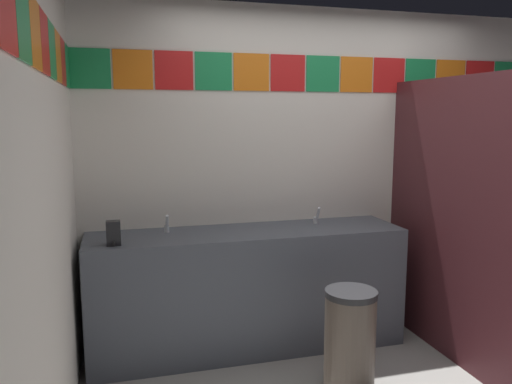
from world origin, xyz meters
name	(u,v)px	position (x,y,z in m)	size (l,w,h in m)	color
wall_back	(319,170)	(0.00, 1.44, 1.28)	(3.75, 0.09, 2.54)	silver
wall_side	(40,216)	(-1.91, 0.00, 1.28)	(0.09, 2.80, 2.54)	silver
vanity_counter	(248,288)	(-0.68, 1.12, 0.45)	(2.29, 0.56, 0.89)	#4C515B
faucet_left	(167,226)	(-1.25, 1.21, 0.94)	(0.04, 0.10, 0.14)	silver
faucet_right	(317,217)	(-0.11, 1.21, 0.94)	(0.04, 0.10, 0.14)	silver
soap_dispenser	(113,233)	(-1.62, 0.96, 0.97)	(0.09, 0.09, 0.16)	black
stall_divider	(496,226)	(0.83, 0.38, 0.99)	(0.92, 1.52, 1.98)	#471E23
toilet	(467,290)	(1.14, 1.01, 0.30)	(0.39, 0.49, 0.74)	white
trash_bin	(350,339)	(-0.20, 0.39, 0.32)	(0.33, 0.33, 0.64)	brown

